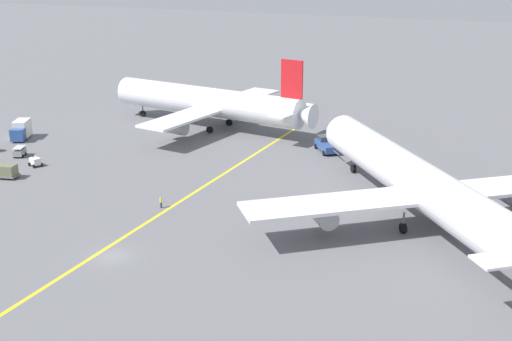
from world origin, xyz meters
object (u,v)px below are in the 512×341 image
Objects in this scene: airliner_at_gate_left at (208,102)px; gse_gpu_cart_small at (35,161)px; pushback_tug at (327,145)px; gse_baggage_cart_near_cluster at (20,152)px; gse_container_dolly_flat at (7,171)px; gse_catering_truck_tall at (21,130)px; ground_crew_ramp_agent_by_cones at (161,202)px; airliner_being_pushed at (418,183)px.

airliner_at_gate_left is 37.23m from gse_gpu_cart_small.
pushback_tug is at bearing 33.89° from gse_gpu_cart_small.
gse_baggage_cart_near_cluster is (-20.45, -31.00, -4.28)m from airliner_at_gate_left.
gse_gpu_cart_small is 6.56m from gse_container_dolly_flat.
gse_gpu_cart_small is 0.40× the size of gse_catering_truck_tall.
gse_catering_truck_tall is 47.00m from ground_crew_ramp_agent_by_cones.
gse_container_dolly_flat reaches higher than gse_gpu_cart_small.
gse_baggage_cart_near_cluster is at bearing 153.31° from gse_gpu_cart_small.
gse_catering_truck_tall reaches higher than gse_gpu_cart_small.
airliner_being_pushed is at bearing -7.50° from gse_catering_truck_tall.
gse_catering_truck_tall is at bearing -141.71° from airliner_at_gate_left.
airliner_at_gate_left is 7.58× the size of gse_catering_truck_tall.
airliner_being_pushed reaches higher than pushback_tug.
gse_baggage_cart_near_cluster reaches higher than ground_crew_ramp_agent_by_cones.
pushback_tug is 53.51m from gse_container_dolly_flat.
pushback_tug is 2.35× the size of gse_container_dolly_flat.
gse_container_dolly_flat is at bearing -172.17° from airliner_being_pushed.
airliner_at_gate_left is 18.93× the size of gse_gpu_cart_small.
gse_baggage_cart_near_cluster is (-6.19, 3.11, 0.07)m from gse_gpu_cart_small.
airliner_being_pushed is at bearing 7.83° from gse_container_dolly_flat.
airliner_being_pushed is 18.75× the size of gse_gpu_cart_small.
airliner_being_pushed reaches higher than gse_container_dolly_flat.
gse_catering_truck_tall is (-55.16, -15.81, 0.56)m from pushback_tug.
pushback_tug is 1.34× the size of gse_catering_truck_tall.
gse_gpu_cart_small is 0.81× the size of gse_baggage_cart_near_cluster.
airliner_being_pushed is at bearing -33.97° from airliner_at_gate_left.
gse_container_dolly_flat is 2.29× the size of ground_crew_ramp_agent_by_cones.
pushback_tug reaches higher than gse_gpu_cart_small.
gse_catering_truck_tall reaches higher than gse_baggage_cart_near_cluster.
airliner_being_pushed is 62.49m from gse_container_dolly_flat.
airliner_at_gate_left is at bearing 70.98° from gse_container_dolly_flat.
gse_catering_truck_tall is at bearing -164.00° from pushback_tug.
gse_gpu_cart_small is at bearing 92.12° from gse_container_dolly_flat.
ground_crew_ramp_agent_by_cones is (28.90, -7.59, 0.02)m from gse_gpu_cart_small.
gse_catering_truck_tall is at bearing 155.46° from ground_crew_ramp_agent_by_cones.
gse_baggage_cart_near_cluster is 11.61m from gse_container_dolly_flat.
airliner_being_pushed is 76.59m from gse_catering_truck_tall.
pushback_tug is 57.38m from gse_catering_truck_tall.
airliner_at_gate_left is at bearing 166.76° from pushback_tug.
ground_crew_ramp_agent_by_cones is (35.10, -10.70, -0.05)m from gse_baggage_cart_near_cluster.
airliner_being_pushed is 15.16× the size of gse_baggage_cart_near_cluster.
ground_crew_ramp_agent_by_cones is (28.66, -1.04, -0.36)m from gse_container_dolly_flat.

